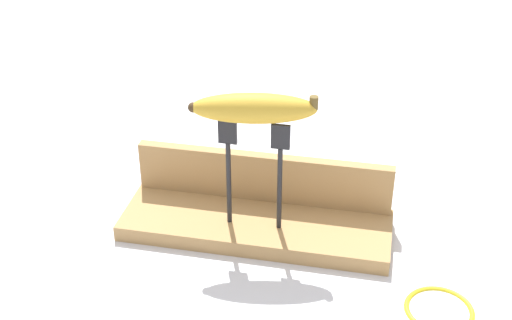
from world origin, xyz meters
name	(u,v)px	position (x,y,z in m)	size (l,w,h in m)	color
ground_plane	(256,232)	(0.00, 0.00, 0.00)	(3.00, 3.00, 0.00)	silver
wooden_board	(256,225)	(0.00, 0.00, 0.01)	(0.40, 0.13, 0.02)	#A87F4C
board_backstop	(263,177)	(0.00, 0.06, 0.06)	(0.39, 0.02, 0.08)	#A87F4C
fork_stand_center	(254,165)	(0.00, -0.01, 0.12)	(0.10, 0.01, 0.17)	black
banana_raised_center	(254,108)	(0.00, -0.01, 0.21)	(0.17, 0.07, 0.04)	gold
wire_coil	(439,308)	(0.26, -0.12, 0.00)	(0.09, 0.09, 0.01)	gold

